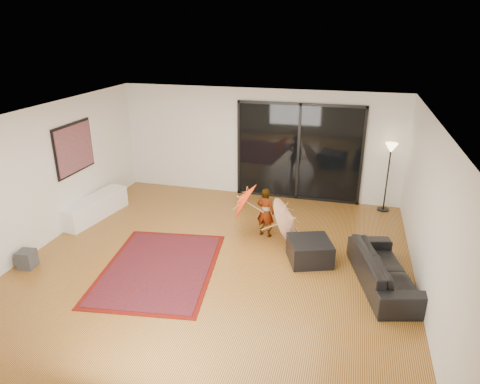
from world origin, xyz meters
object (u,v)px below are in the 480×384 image
(media_console, at_px, (95,207))
(ottoman, at_px, (310,251))
(sofa, at_px, (384,270))
(child, at_px, (266,212))

(media_console, xyz_separation_m, ottoman, (4.91, -0.70, -0.03))
(sofa, bearing_deg, media_console, 64.59)
(media_console, relative_size, child, 1.68)
(ottoman, xyz_separation_m, child, (-1.00, 0.80, 0.31))
(sofa, distance_m, ottoman, 1.37)
(sofa, xyz_separation_m, ottoman, (-1.29, 0.46, -0.08))
(ottoman, distance_m, child, 1.32)
(sofa, height_order, child, child)
(media_console, xyz_separation_m, child, (3.91, 0.11, 0.28))
(sofa, distance_m, child, 2.63)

